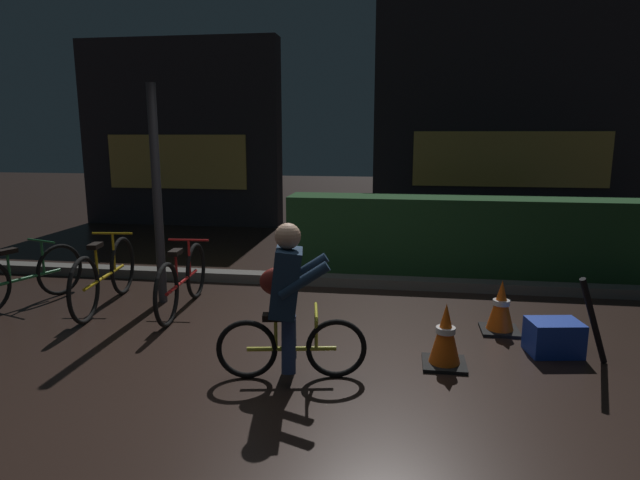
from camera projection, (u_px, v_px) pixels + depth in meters
name	position (u px, v px, depth m)	size (l,w,h in m)	color
ground_plane	(288.00, 351.00, 4.83)	(40.00, 40.00, 0.00)	black
sidewalk_curb	(323.00, 280.00, 6.95)	(12.00, 0.24, 0.12)	#56544F
hedge_row	(462.00, 235.00, 7.47)	(4.80, 0.70, 1.05)	#214723
storefront_left	(181.00, 134.00, 11.30)	(4.22, 0.54, 3.81)	#262328
storefront_right	(511.00, 103.00, 10.87)	(5.47, 0.54, 5.06)	#262328
street_post	(157.00, 196.00, 6.01)	(0.10, 0.10, 2.44)	#2D2D33
parked_bike_leftmost	(24.00, 277.00, 6.07)	(0.57, 1.47, 0.71)	black
parked_bike_left_mid	(105.00, 276.00, 6.00)	(0.46, 1.72, 0.80)	black
parked_bike_center_left	(182.00, 280.00, 5.88)	(0.46, 1.62, 0.75)	black
traffic_cone_near	(445.00, 336.00, 4.48)	(0.36, 0.36, 0.54)	black
traffic_cone_far	(501.00, 307.00, 5.25)	(0.36, 0.36, 0.52)	black
blue_crate	(554.00, 337.00, 4.75)	(0.44, 0.32, 0.30)	#193DB7
cyclist	(288.00, 301.00, 4.21)	(1.18, 0.50, 1.25)	black
closed_umbrella	(594.00, 322.00, 4.43)	(0.05, 0.05, 0.85)	black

